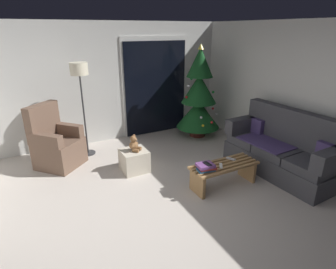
{
  "coord_description": "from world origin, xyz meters",
  "views": [
    {
      "loc": [
        -1.42,
        -2.76,
        2.35
      ],
      "look_at": [
        0.4,
        0.7,
        0.85
      ],
      "focal_mm": 29.61,
      "sensor_mm": 36.0,
      "label": 1
    }
  ],
  "objects_px": {
    "floor_lamp": "(80,78)",
    "ottoman": "(134,160)",
    "book_stack": "(206,167)",
    "remote_silver": "(231,159)",
    "coffee_table": "(224,171)",
    "teddy_bear_chestnut": "(134,144)",
    "cell_phone": "(207,164)",
    "christmas_tree": "(199,97)",
    "remote_white": "(221,166)",
    "couch": "(282,150)",
    "armchair": "(56,145)"
  },
  "relations": [
    {
      "from": "cell_phone",
      "to": "remote_white",
      "type": "bearing_deg",
      "value": -3.28
    },
    {
      "from": "couch",
      "to": "coffee_table",
      "type": "xyz_separation_m",
      "value": [
        -1.17,
        0.08,
        -0.14
      ]
    },
    {
      "from": "cell_phone",
      "to": "christmas_tree",
      "type": "relative_size",
      "value": 0.07
    },
    {
      "from": "remote_silver",
      "to": "cell_phone",
      "type": "bearing_deg",
      "value": 166.45
    },
    {
      "from": "remote_white",
      "to": "teddy_bear_chestnut",
      "type": "relative_size",
      "value": 0.55
    },
    {
      "from": "couch",
      "to": "cell_phone",
      "type": "xyz_separation_m",
      "value": [
        -1.53,
        0.04,
        0.09
      ]
    },
    {
      "from": "remote_silver",
      "to": "christmas_tree",
      "type": "relative_size",
      "value": 0.08
    },
    {
      "from": "book_stack",
      "to": "teddy_bear_chestnut",
      "type": "distance_m",
      "value": 1.35
    },
    {
      "from": "christmas_tree",
      "to": "floor_lamp",
      "type": "height_order",
      "value": "christmas_tree"
    },
    {
      "from": "christmas_tree",
      "to": "cell_phone",
      "type": "bearing_deg",
      "value": -120.3
    },
    {
      "from": "cell_phone",
      "to": "floor_lamp",
      "type": "relative_size",
      "value": 0.08
    },
    {
      "from": "coffee_table",
      "to": "couch",
      "type": "bearing_deg",
      "value": -3.75
    },
    {
      "from": "armchair",
      "to": "teddy_bear_chestnut",
      "type": "height_order",
      "value": "armchair"
    },
    {
      "from": "remote_white",
      "to": "teddy_bear_chestnut",
      "type": "distance_m",
      "value": 1.51
    },
    {
      "from": "coffee_table",
      "to": "teddy_bear_chestnut",
      "type": "relative_size",
      "value": 3.86
    },
    {
      "from": "remote_silver",
      "to": "book_stack",
      "type": "distance_m",
      "value": 0.58
    },
    {
      "from": "cell_phone",
      "to": "armchair",
      "type": "relative_size",
      "value": 0.13
    },
    {
      "from": "floor_lamp",
      "to": "remote_silver",
      "type": "bearing_deg",
      "value": -49.7
    },
    {
      "from": "couch",
      "to": "christmas_tree",
      "type": "relative_size",
      "value": 0.96
    },
    {
      "from": "coffee_table",
      "to": "christmas_tree",
      "type": "bearing_deg",
      "value": 67.08
    },
    {
      "from": "book_stack",
      "to": "christmas_tree",
      "type": "height_order",
      "value": "christmas_tree"
    },
    {
      "from": "coffee_table",
      "to": "cell_phone",
      "type": "bearing_deg",
      "value": -174.07
    },
    {
      "from": "coffee_table",
      "to": "remote_white",
      "type": "relative_size",
      "value": 7.05
    },
    {
      "from": "book_stack",
      "to": "christmas_tree",
      "type": "distance_m",
      "value": 2.47
    },
    {
      "from": "floor_lamp",
      "to": "ottoman",
      "type": "xyz_separation_m",
      "value": [
        0.57,
        -1.09,
        -1.32
      ]
    },
    {
      "from": "remote_silver",
      "to": "floor_lamp",
      "type": "relative_size",
      "value": 0.09
    },
    {
      "from": "armchair",
      "to": "floor_lamp",
      "type": "relative_size",
      "value": 0.63
    },
    {
      "from": "teddy_bear_chestnut",
      "to": "book_stack",
      "type": "bearing_deg",
      "value": -59.67
    },
    {
      "from": "couch",
      "to": "remote_silver",
      "type": "bearing_deg",
      "value": 170.9
    },
    {
      "from": "book_stack",
      "to": "remote_silver",
      "type": "bearing_deg",
      "value": 11.11
    },
    {
      "from": "book_stack",
      "to": "floor_lamp",
      "type": "relative_size",
      "value": 0.17
    },
    {
      "from": "coffee_table",
      "to": "remote_silver",
      "type": "xyz_separation_m",
      "value": [
        0.19,
        0.08,
        0.14
      ]
    },
    {
      "from": "remote_silver",
      "to": "coffee_table",
      "type": "bearing_deg",
      "value": 176.75
    },
    {
      "from": "christmas_tree",
      "to": "coffee_table",
      "type": "bearing_deg",
      "value": -112.92
    },
    {
      "from": "book_stack",
      "to": "christmas_tree",
      "type": "relative_size",
      "value": 0.14
    },
    {
      "from": "coffee_table",
      "to": "remote_silver",
      "type": "distance_m",
      "value": 0.25
    },
    {
      "from": "christmas_tree",
      "to": "floor_lamp",
      "type": "distance_m",
      "value": 2.57
    },
    {
      "from": "book_stack",
      "to": "floor_lamp",
      "type": "bearing_deg",
      "value": 119.05
    },
    {
      "from": "christmas_tree",
      "to": "teddy_bear_chestnut",
      "type": "bearing_deg",
      "value": -154.33
    },
    {
      "from": "christmas_tree",
      "to": "ottoman",
      "type": "distance_m",
      "value": 2.25
    },
    {
      "from": "book_stack",
      "to": "cell_phone",
      "type": "distance_m",
      "value": 0.06
    },
    {
      "from": "cell_phone",
      "to": "ottoman",
      "type": "bearing_deg",
      "value": 118.78
    },
    {
      "from": "teddy_bear_chestnut",
      "to": "christmas_tree",
      "type": "bearing_deg",
      "value": 25.67
    },
    {
      "from": "remote_white",
      "to": "teddy_bear_chestnut",
      "type": "height_order",
      "value": "teddy_bear_chestnut"
    },
    {
      "from": "coffee_table",
      "to": "remote_silver",
      "type": "bearing_deg",
      "value": 22.31
    },
    {
      "from": "couch",
      "to": "ottoman",
      "type": "bearing_deg",
      "value": 151.46
    },
    {
      "from": "remote_silver",
      "to": "cell_phone",
      "type": "relative_size",
      "value": 1.08
    },
    {
      "from": "book_stack",
      "to": "ottoman",
      "type": "bearing_deg",
      "value": 120.43
    },
    {
      "from": "floor_lamp",
      "to": "remote_white",
      "type": "bearing_deg",
      "value": -56.06
    },
    {
      "from": "coffee_table",
      "to": "armchair",
      "type": "distance_m",
      "value": 2.97
    }
  ]
}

